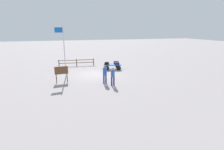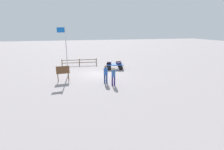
# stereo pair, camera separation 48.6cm
# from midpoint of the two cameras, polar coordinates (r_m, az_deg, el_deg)

# --- Properties ---
(ground_plane) EXTENTS (120.00, 120.00, 0.00)m
(ground_plane) POSITION_cam_midpoint_polar(r_m,az_deg,el_deg) (20.30, -5.88, 0.25)
(ground_plane) COLOR gray
(luggage_cart) EXTENTS (2.27, 1.68, 0.67)m
(luggage_cart) POSITION_cam_midpoint_polar(r_m,az_deg,el_deg) (22.56, -0.56, 3.08)
(luggage_cart) COLOR #2357AD
(luggage_cart) RESTS_ON ground
(suitcase_tan) EXTENTS (0.51, 0.41, 0.29)m
(suitcase_tan) POSITION_cam_midpoint_polar(r_m,az_deg,el_deg) (22.28, -2.40, 3.76)
(suitcase_tan) COLOR black
(suitcase_tan) RESTS_ON luggage_cart
(suitcase_navy) EXTENTS (0.58, 0.39, 0.27)m
(suitcase_navy) POSITION_cam_midpoint_polar(r_m,az_deg,el_deg) (22.30, 0.93, 3.76)
(suitcase_navy) COLOR #22224F
(suitcase_navy) RESTS_ON luggage_cart
(suitcase_olive) EXTENTS (0.55, 0.41, 0.34)m
(suitcase_olive) POSITION_cam_midpoint_polar(r_m,az_deg,el_deg) (22.54, -2.22, 3.96)
(suitcase_olive) COLOR #8F8C9D
(suitcase_olive) RESTS_ON luggage_cart
(suitcase_maroon) EXTENTS (0.60, 0.37, 0.33)m
(suitcase_maroon) POSITION_cam_midpoint_polar(r_m,az_deg,el_deg) (22.86, 0.70, 4.11)
(suitcase_maroon) COLOR #382926
(suitcase_maroon) RESTS_ON luggage_cart
(worker_lead) EXTENTS (0.42, 0.42, 1.70)m
(worker_lead) POSITION_cam_midpoint_polar(r_m,az_deg,el_deg) (15.98, -0.61, 0.02)
(worker_lead) COLOR navy
(worker_lead) RESTS_ON ground
(worker_trailing) EXTENTS (0.49, 0.49, 1.77)m
(worker_trailing) POSITION_cam_midpoint_polar(r_m,az_deg,el_deg) (16.58, -3.16, 0.72)
(worker_trailing) COLOR navy
(worker_trailing) RESTS_ON ground
(flagpole) EXTENTS (0.88, 0.12, 5.27)m
(flagpole) POSITION_cam_midpoint_polar(r_m,az_deg,el_deg) (19.53, -16.10, 8.33)
(flagpole) COLOR silver
(flagpole) RESTS_ON ground
(signboard) EXTENTS (1.27, 0.17, 1.54)m
(signboard) POSITION_cam_midpoint_polar(r_m,az_deg,el_deg) (17.78, -16.74, 1.08)
(signboard) COLOR #4C3319
(signboard) RESTS_ON ground
(wooden_fence) EXTENTS (4.84, 0.41, 0.95)m
(wooden_fence) POSITION_cam_midpoint_polar(r_m,az_deg,el_deg) (25.14, -11.89, 4.15)
(wooden_fence) COLOR brown
(wooden_fence) RESTS_ON ground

